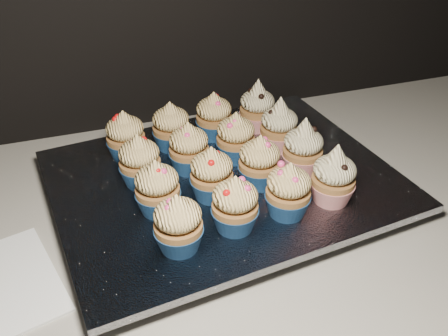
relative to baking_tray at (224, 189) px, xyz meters
name	(u,v)px	position (x,y,z in m)	size (l,w,h in m)	color
worktop	(73,248)	(-0.24, -0.03, -0.03)	(2.44, 0.64, 0.04)	beige
baking_tray	(224,189)	(0.00, 0.00, 0.00)	(0.47, 0.36, 0.02)	black
foil_lining	(224,180)	(0.00, 0.00, 0.02)	(0.51, 0.40, 0.01)	silver
cupcake_0	(178,224)	(-0.10, -0.13, 0.06)	(0.06, 0.06, 0.08)	navy
cupcake_1	(235,205)	(-0.02, -0.12, 0.06)	(0.06, 0.06, 0.08)	navy
cupcake_2	(288,191)	(0.05, -0.11, 0.06)	(0.06, 0.06, 0.08)	navy
cupcake_3	(334,177)	(0.13, -0.10, 0.06)	(0.06, 0.06, 0.10)	red
cupcake_4	(157,189)	(-0.11, -0.05, 0.06)	(0.06, 0.06, 0.08)	navy
cupcake_5	(212,175)	(-0.03, -0.04, 0.06)	(0.06, 0.06, 0.08)	navy
cupcake_6	(259,162)	(0.04, -0.03, 0.06)	(0.06, 0.06, 0.08)	navy
cupcake_7	(303,149)	(0.12, -0.02, 0.06)	(0.06, 0.06, 0.10)	red
cupcake_8	(140,162)	(-0.12, 0.02, 0.06)	(0.06, 0.06, 0.08)	navy
cupcake_9	(189,149)	(-0.04, 0.04, 0.06)	(0.06, 0.06, 0.08)	navy
cupcake_10	(236,138)	(0.03, 0.04, 0.06)	(0.06, 0.06, 0.08)	navy
cupcake_11	(279,127)	(0.11, 0.05, 0.06)	(0.06, 0.06, 0.10)	red
cupcake_12	(126,137)	(-0.13, 0.10, 0.06)	(0.06, 0.06, 0.08)	navy
cupcake_13	(171,127)	(-0.05, 0.11, 0.06)	(0.06, 0.06, 0.08)	navy
cupcake_14	(214,117)	(0.02, 0.12, 0.06)	(0.06, 0.06, 0.08)	navy
cupcake_15	(257,108)	(0.10, 0.13, 0.06)	(0.06, 0.06, 0.10)	red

